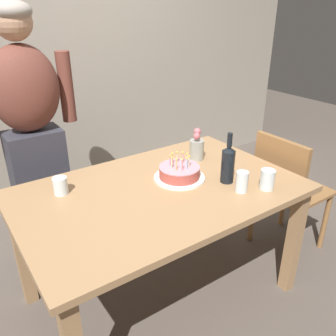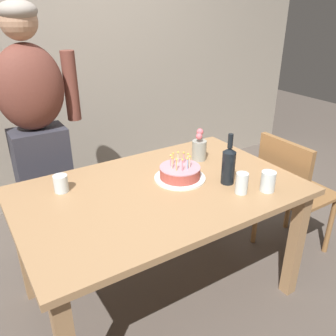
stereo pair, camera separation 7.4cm
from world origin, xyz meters
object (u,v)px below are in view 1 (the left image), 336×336
object	(u,v)px
water_glass_near	(60,186)
dining_chair	(286,186)
water_glass_side	(242,182)
wine_bottle	(228,163)
birthday_cake	(179,173)
person_man_bearded	(33,138)
water_glass_far	(267,179)
flower_vase	(197,148)

from	to	relation	value
water_glass_near	dining_chair	distance (m)	1.47
water_glass_side	wine_bottle	bearing A→B (deg)	83.44
birthday_cake	water_glass_near	size ratio (longest dim) A/B	3.15
person_man_bearded	dining_chair	xyz separation A→B (m)	(1.37, -0.91, -0.36)
birthday_cake	water_glass_near	world-z (taller)	birthday_cake
birthday_cake	water_glass_far	world-z (taller)	birthday_cake
water_glass_far	water_glass_side	world-z (taller)	water_glass_side
water_glass_far	birthday_cake	bearing A→B (deg)	131.19
water_glass_far	flower_vase	world-z (taller)	flower_vase
water_glass_side	flower_vase	world-z (taller)	flower_vase
water_glass_side	birthday_cake	bearing A→B (deg)	120.82
water_glass_near	flower_vase	xyz separation A→B (m)	(0.86, -0.05, 0.03)
water_glass_near	water_glass_far	distance (m)	1.09
water_glass_near	water_glass_side	world-z (taller)	water_glass_side
flower_vase	person_man_bearded	world-z (taller)	person_man_bearded
wine_bottle	water_glass_near	bearing A→B (deg)	153.86
water_glass_side	water_glass_near	bearing A→B (deg)	146.62
water_glass_side	flower_vase	xyz separation A→B (m)	(0.07, 0.47, 0.02)
water_glass_far	dining_chair	world-z (taller)	dining_chair
birthday_cake	water_glass_near	bearing A→B (deg)	160.44
wine_bottle	flower_vase	xyz separation A→B (m)	(0.06, 0.34, -0.04)
water_glass_side	flower_vase	bearing A→B (deg)	80.94
wine_bottle	person_man_bearded	distance (m)	1.22
water_glass_near	birthday_cake	bearing A→B (deg)	-19.56
birthday_cake	flower_vase	distance (m)	0.31
birthday_cake	dining_chair	world-z (taller)	birthday_cake
water_glass_side	person_man_bearded	world-z (taller)	person_man_bearded
water_glass_near	flower_vase	distance (m)	0.86
water_glass_side	flower_vase	distance (m)	0.47
water_glass_far	person_man_bearded	world-z (taller)	person_man_bearded
birthday_cake	person_man_bearded	xyz separation A→B (m)	(-0.58, 0.77, 0.10)
water_glass_near	flower_vase	size ratio (longest dim) A/B	0.46
water_glass_side	wine_bottle	xyz separation A→B (m)	(0.01, 0.13, 0.05)
water_glass_near	wine_bottle	world-z (taller)	wine_bottle
wine_bottle	flower_vase	world-z (taller)	wine_bottle
water_glass_near	flower_vase	bearing A→B (deg)	-3.51
wine_bottle	flower_vase	bearing A→B (deg)	80.03
birthday_cake	water_glass_far	xyz separation A→B (m)	(0.31, -0.36, 0.02)
birthday_cake	person_man_bearded	distance (m)	0.96
wine_bottle	person_man_bearded	xyz separation A→B (m)	(-0.77, 0.94, 0.02)
birthday_cake	water_glass_side	size ratio (longest dim) A/B	2.54
birthday_cake	flower_vase	world-z (taller)	flower_vase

